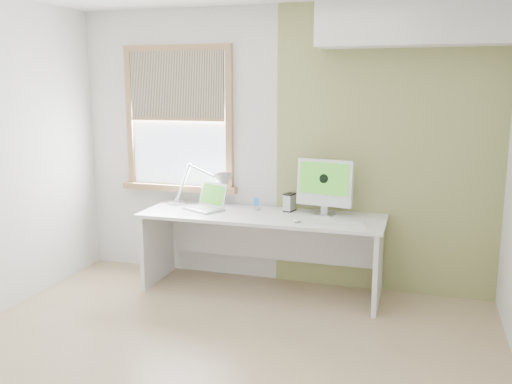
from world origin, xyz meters
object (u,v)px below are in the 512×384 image
at_px(desk_lamp, 214,185).
at_px(laptop, 208,203).
at_px(external_drive, 290,202).
at_px(desk, 263,234).
at_px(imac, 325,184).

height_order(desk_lamp, laptop, desk_lamp).
relative_size(laptop, external_drive, 2.63).
relative_size(desk, laptop, 5.05).
height_order(desk, external_drive, external_drive).
bearing_deg(imac, desk, -169.95).
relative_size(external_drive, imac, 0.32).
xyz_separation_m(desk, laptop, (-0.55, 0.01, 0.26)).
xyz_separation_m(laptop, external_drive, (0.76, 0.14, 0.02)).
distance_m(desk, laptop, 0.61).
distance_m(desk_lamp, external_drive, 0.74).
height_order(external_drive, imac, imac).
bearing_deg(desk_lamp, imac, -0.80).
bearing_deg(external_drive, laptop, -169.51).
height_order(laptop, external_drive, laptop).
distance_m(desk, desk_lamp, 0.67).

